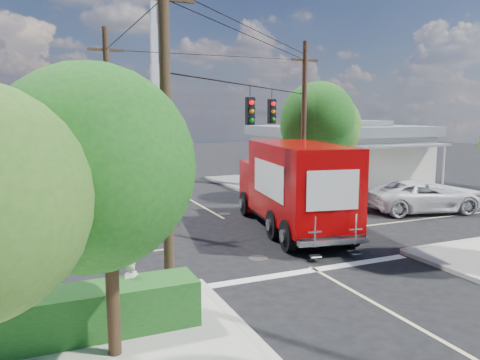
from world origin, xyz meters
TOP-DOWN VIEW (x-y plane):
  - ground at (0.00, 0.00)m, footprint 120.00×120.00m
  - sidewalk_ne at (10.88, 10.88)m, footprint 14.12×14.12m
  - road_markings at (0.00, -1.47)m, footprint 32.00×32.00m
  - building_ne at (12.50, 11.97)m, footprint 11.80×10.20m
  - radio_tower at (0.50, 20.00)m, footprint 0.80×0.80m
  - tree_sw_front at (-6.99, -7.54)m, footprint 3.88×3.78m
  - tree_ne_front at (7.21, 6.76)m, footprint 4.21×4.14m
  - tree_ne_back at (9.81, 8.96)m, footprint 3.77×3.66m
  - palm_nw_front at (-7.50, 7.50)m, footprint 3.01×3.08m
  - palm_nw_back at (-9.50, 9.00)m, footprint 3.01×3.08m
  - utility_poles at (-1.58, 1.60)m, footprint 12.00×10.68m
  - picket_fence at (-7.80, -5.60)m, footprint 5.94×0.06m
  - hedge_sw at (-8.00, -6.40)m, footprint 6.20×1.20m
  - vending_boxes at (6.50, 6.20)m, footprint 1.90×0.50m
  - delivery_truck at (1.99, 0.70)m, footprint 4.18×9.33m
  - parked_car at (10.30, 1.37)m, footprint 6.47×4.07m
  - pedestrian at (-6.34, -6.02)m, footprint 0.66×0.60m

SIDE VIEW (x-z plane):
  - ground at x=0.00m, z-range 0.00..0.00m
  - road_markings at x=0.00m, z-range 0.00..0.01m
  - sidewalk_ne at x=10.88m, z-range 0.00..0.14m
  - picket_fence at x=-7.80m, z-range 0.18..1.18m
  - hedge_sw at x=-8.00m, z-range 0.14..1.24m
  - vending_boxes at x=6.50m, z-range 0.14..1.24m
  - parked_car at x=10.30m, z-range 0.00..1.67m
  - pedestrian at x=-6.34m, z-range 0.14..1.66m
  - delivery_truck at x=1.99m, z-range 0.03..3.93m
  - building_ne at x=12.50m, z-range 0.07..4.57m
  - tree_ne_back at x=9.81m, z-range 1.27..7.10m
  - tree_sw_front at x=-6.99m, z-range 1.32..7.35m
  - palm_nw_back at x=-9.50m, z-range 2.08..7.27m
  - utility_poles at x=-1.58m, z-range 0.17..9.17m
  - tree_ne_front at x=7.21m, z-range 1.44..8.09m
  - palm_nw_front at x=-7.50m, z-range 2.25..7.84m
  - radio_tower at x=0.50m, z-range -2.86..14.14m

